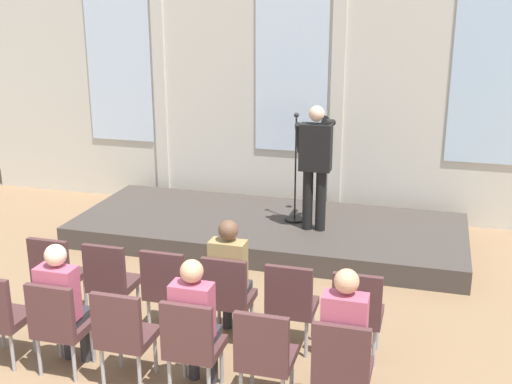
% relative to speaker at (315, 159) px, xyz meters
% --- Properties ---
extents(rear_partition, '(10.93, 0.14, 3.81)m').
position_rel_speaker_xyz_m(rear_partition, '(-0.65, 1.55, 0.66)').
color(rear_partition, beige).
rests_on(rear_partition, ground).
extents(stage_platform, '(5.48, 2.21, 0.29)m').
position_rel_speaker_xyz_m(stage_platform, '(-0.68, 0.16, -1.14)').
color(stage_platform, '#3F3833').
rests_on(stage_platform, ground).
extents(speaker, '(0.50, 0.69, 1.71)m').
position_rel_speaker_xyz_m(speaker, '(0.00, 0.00, 0.00)').
color(speaker, black).
rests_on(speaker, stage_platform).
extents(mic_stand, '(0.28, 0.28, 1.56)m').
position_rel_speaker_xyz_m(mic_stand, '(-0.33, 0.27, -0.66)').
color(mic_stand, black).
rests_on(mic_stand, stage_platform).
extents(chair_r0_c0, '(0.46, 0.44, 0.94)m').
position_rel_speaker_xyz_m(chair_r0_c0, '(-2.30, -2.69, -0.75)').
color(chair_r0_c0, '#99999E').
rests_on(chair_r0_c0, ground).
extents(chair_r0_c1, '(0.46, 0.44, 0.94)m').
position_rel_speaker_xyz_m(chair_r0_c1, '(-1.65, -2.69, -0.75)').
color(chair_r0_c1, '#99999E').
rests_on(chair_r0_c1, ground).
extents(chair_r0_c2, '(0.46, 0.44, 0.94)m').
position_rel_speaker_xyz_m(chair_r0_c2, '(-1.00, -2.69, -0.75)').
color(chair_r0_c2, '#99999E').
rests_on(chair_r0_c2, ground).
extents(chair_r0_c3, '(0.46, 0.44, 0.94)m').
position_rel_speaker_xyz_m(chair_r0_c3, '(-0.36, -2.69, -0.75)').
color(chair_r0_c3, '#99999E').
rests_on(chair_r0_c3, ground).
extents(audience_r0_c3, '(0.36, 0.39, 1.29)m').
position_rel_speaker_xyz_m(audience_r0_c3, '(-0.36, -2.61, -0.57)').
color(audience_r0_c3, '#2D2D33').
rests_on(audience_r0_c3, ground).
extents(chair_r0_c4, '(0.46, 0.44, 0.94)m').
position_rel_speaker_xyz_m(chair_r0_c4, '(0.29, -2.69, -0.75)').
color(chair_r0_c4, '#99999E').
rests_on(chair_r0_c4, ground).
extents(chair_r0_c5, '(0.46, 0.44, 0.94)m').
position_rel_speaker_xyz_m(chair_r0_c5, '(0.94, -2.69, -0.75)').
color(chair_r0_c5, '#99999E').
rests_on(chair_r0_c5, ground).
extents(chair_r1_c1, '(0.46, 0.44, 0.94)m').
position_rel_speaker_xyz_m(chair_r1_c1, '(-1.65, -3.67, -0.75)').
color(chair_r1_c1, '#99999E').
rests_on(chair_r1_c1, ground).
extents(audience_r1_c1, '(0.36, 0.39, 1.27)m').
position_rel_speaker_xyz_m(audience_r1_c1, '(-1.65, -3.59, -0.58)').
color(audience_r1_c1, '#2D2D33').
rests_on(audience_r1_c1, ground).
extents(chair_r1_c2, '(0.46, 0.44, 0.94)m').
position_rel_speaker_xyz_m(chair_r1_c2, '(-1.00, -3.67, -0.75)').
color(chair_r1_c2, '#99999E').
rests_on(chair_r1_c2, ground).
extents(chair_r1_c3, '(0.46, 0.44, 0.94)m').
position_rel_speaker_xyz_m(chair_r1_c3, '(-0.36, -3.67, -0.75)').
color(chair_r1_c3, '#99999E').
rests_on(chair_r1_c3, ground).
extents(audience_r1_c3, '(0.36, 0.39, 1.27)m').
position_rel_speaker_xyz_m(audience_r1_c3, '(-0.36, -3.59, -0.58)').
color(audience_r1_c3, '#2D2D33').
rests_on(audience_r1_c3, ground).
extents(chair_r1_c4, '(0.46, 0.44, 0.94)m').
position_rel_speaker_xyz_m(chair_r1_c4, '(0.29, -3.67, -0.75)').
color(chair_r1_c4, '#99999E').
rests_on(chair_r1_c4, ground).
extents(chair_r1_c5, '(0.46, 0.44, 0.94)m').
position_rel_speaker_xyz_m(chair_r1_c5, '(0.94, -3.67, -0.75)').
color(chair_r1_c5, '#99999E').
rests_on(chair_r1_c5, ground).
extents(audience_r1_c5, '(0.36, 0.39, 1.35)m').
position_rel_speaker_xyz_m(audience_r1_c5, '(0.94, -3.59, -0.54)').
color(audience_r1_c5, '#2D2D33').
rests_on(audience_r1_c5, ground).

